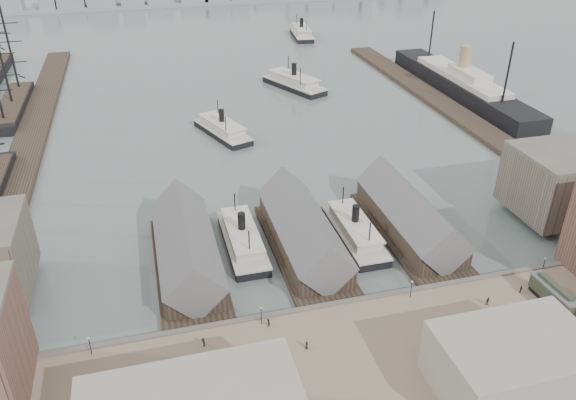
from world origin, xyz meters
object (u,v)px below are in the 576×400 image
object	(u,v)px
ocean_steamer	(461,83)
tram	(553,295)
horse_cart_right	(499,330)
horse_cart_left	(178,378)
horse_cart_center	(243,370)
ferry_docked_west	(242,238)

from	to	relation	value
ocean_steamer	tram	size ratio (longest dim) A/B	8.40
ocean_steamer	horse_cart_right	xyz separation A→B (m)	(-66.15, -127.80, -1.29)
horse_cart_left	horse_cart_right	bearing A→B (deg)	-80.70
horse_cart_center	ocean_steamer	bearing A→B (deg)	-30.30
ferry_docked_west	tram	distance (m)	65.46
tram	horse_cart_right	xyz separation A→B (m)	(-14.52, -4.65, -1.25)
horse_cart_left	horse_cart_right	size ratio (longest dim) A/B	1.05
horse_cart_left	horse_cart_center	xyz separation A→B (m)	(10.63, -0.95, -0.07)
horse_cart_left	horse_cart_center	world-z (taller)	horse_cart_left
ferry_docked_west	tram	xyz separation A→B (m)	(53.37, -37.86, 1.83)
ferry_docked_west	ocean_steamer	world-z (taller)	ocean_steamer
ocean_steamer	tram	bearing A→B (deg)	-112.75
ferry_docked_west	horse_cart_center	world-z (taller)	ferry_docked_west
horse_cart_right	horse_cart_center	bearing A→B (deg)	82.94
ocean_steamer	horse_cart_right	distance (m)	143.91
ocean_steamer	horse_cart_center	size ratio (longest dim) A/B	19.29
ferry_docked_west	ocean_steamer	xyz separation A→B (m)	(105.00, 85.28, 1.86)
horse_cart_left	horse_cart_right	world-z (taller)	horse_cart_left
ferry_docked_west	horse_cart_left	distance (m)	43.03
ocean_steamer	horse_cart_center	distance (m)	168.37
ferry_docked_west	horse_cart_left	world-z (taller)	ferry_docked_west
ferry_docked_west	horse_cart_right	distance (m)	57.59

